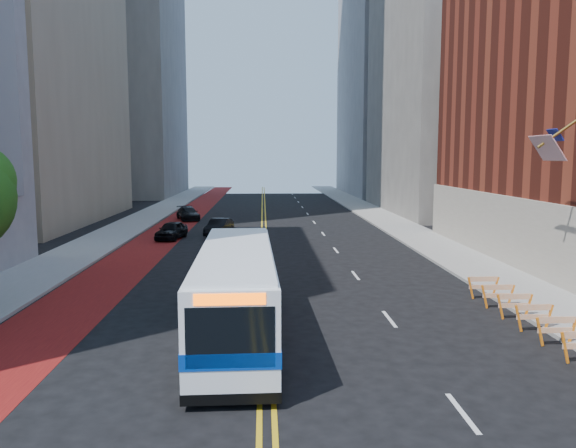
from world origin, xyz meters
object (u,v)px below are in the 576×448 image
at_px(car_b, 219,227).
at_px(car_c, 188,214).
at_px(transit_bus, 236,291).
at_px(car_a, 171,230).

relative_size(car_b, car_c, 0.91).
height_order(transit_bus, car_a, transit_bus).
xyz_separation_m(transit_bus, car_c, (-6.47, 36.42, -1.00)).
height_order(car_a, car_b, car_a).
height_order(transit_bus, car_c, transit_bus).
bearing_deg(transit_bus, car_c, 98.84).
height_order(car_b, car_c, car_b).
relative_size(car_a, car_c, 0.89).
distance_m(car_a, car_b, 3.96).
bearing_deg(car_a, car_c, 102.63).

